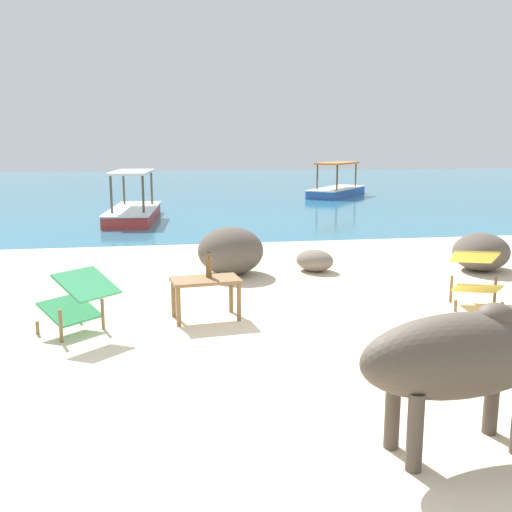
{
  "coord_description": "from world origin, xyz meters",
  "views": [
    {
      "loc": [
        -1.0,
        -4.35,
        1.99
      ],
      "look_at": [
        0.25,
        3.0,
        0.55
      ],
      "focal_mm": 40.64,
      "sensor_mm": 36.0,
      "label": 1
    }
  ],
  "objects_px": {
    "cow": "(466,356)",
    "low_bench_table": "(206,285)",
    "bottle": "(209,267)",
    "boat_red": "(134,210)",
    "boat_blue": "(337,189)",
    "deck_chair_far": "(78,299)",
    "deck_chair_near": "(475,274)"
  },
  "relations": [
    {
      "from": "cow",
      "to": "deck_chair_far",
      "type": "relative_size",
      "value": 1.88
    },
    {
      "from": "low_bench_table",
      "to": "cow",
      "type": "bearing_deg",
      "value": -73.1
    },
    {
      "from": "low_bench_table",
      "to": "deck_chair_far",
      "type": "height_order",
      "value": "deck_chair_far"
    },
    {
      "from": "low_bench_table",
      "to": "bottle",
      "type": "xyz_separation_m",
      "value": [
        0.04,
        0.07,
        0.2
      ]
    },
    {
      "from": "bottle",
      "to": "low_bench_table",
      "type": "bearing_deg",
      "value": -123.55
    },
    {
      "from": "boat_blue",
      "to": "low_bench_table",
      "type": "bearing_deg",
      "value": 14.91
    },
    {
      "from": "cow",
      "to": "bottle",
      "type": "distance_m",
      "value": 3.48
    },
    {
      "from": "bottle",
      "to": "boat_blue",
      "type": "height_order",
      "value": "boat_blue"
    },
    {
      "from": "cow",
      "to": "deck_chair_far",
      "type": "height_order",
      "value": "cow"
    },
    {
      "from": "cow",
      "to": "deck_chair_far",
      "type": "distance_m",
      "value": 3.93
    },
    {
      "from": "low_bench_table",
      "to": "bottle",
      "type": "relative_size",
      "value": 2.73
    },
    {
      "from": "low_bench_table",
      "to": "deck_chair_near",
      "type": "xyz_separation_m",
      "value": [
        3.32,
        0.05,
        -0.01
      ]
    },
    {
      "from": "low_bench_table",
      "to": "deck_chair_far",
      "type": "bearing_deg",
      "value": -173.09
    },
    {
      "from": "low_bench_table",
      "to": "boat_red",
      "type": "height_order",
      "value": "boat_red"
    },
    {
      "from": "cow",
      "to": "deck_chair_near",
      "type": "relative_size",
      "value": 1.92
    },
    {
      "from": "cow",
      "to": "low_bench_table",
      "type": "distance_m",
      "value": 3.44
    },
    {
      "from": "bottle",
      "to": "boat_red",
      "type": "xyz_separation_m",
      "value": [
        -1.18,
        9.17,
        -0.34
      ]
    },
    {
      "from": "cow",
      "to": "bottle",
      "type": "xyz_separation_m",
      "value": [
        -1.34,
        3.21,
        -0.05
      ]
    },
    {
      "from": "bottle",
      "to": "boat_red",
      "type": "relative_size",
      "value": 0.08
    },
    {
      "from": "cow",
      "to": "bottle",
      "type": "height_order",
      "value": "cow"
    },
    {
      "from": "bottle",
      "to": "boat_blue",
      "type": "relative_size",
      "value": 0.08
    },
    {
      "from": "cow",
      "to": "low_bench_table",
      "type": "height_order",
      "value": "cow"
    },
    {
      "from": "low_bench_table",
      "to": "boat_blue",
      "type": "relative_size",
      "value": 0.22
    },
    {
      "from": "cow",
      "to": "deck_chair_near",
      "type": "distance_m",
      "value": 3.74
    },
    {
      "from": "low_bench_table",
      "to": "boat_red",
      "type": "xyz_separation_m",
      "value": [
        -1.14,
        9.24,
        -0.14
      ]
    },
    {
      "from": "boat_red",
      "to": "boat_blue",
      "type": "distance_m",
      "value": 9.61
    },
    {
      "from": "bottle",
      "to": "boat_red",
      "type": "height_order",
      "value": "boat_red"
    },
    {
      "from": "boat_red",
      "to": "boat_blue",
      "type": "bearing_deg",
      "value": 133.89
    },
    {
      "from": "cow",
      "to": "deck_chair_near",
      "type": "height_order",
      "value": "cow"
    },
    {
      "from": "bottle",
      "to": "boat_red",
      "type": "distance_m",
      "value": 9.25
    },
    {
      "from": "low_bench_table",
      "to": "boat_red",
      "type": "distance_m",
      "value": 9.31
    },
    {
      "from": "deck_chair_near",
      "to": "boat_red",
      "type": "xyz_separation_m",
      "value": [
        -4.45,
        9.19,
        -0.13
      ]
    }
  ]
}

